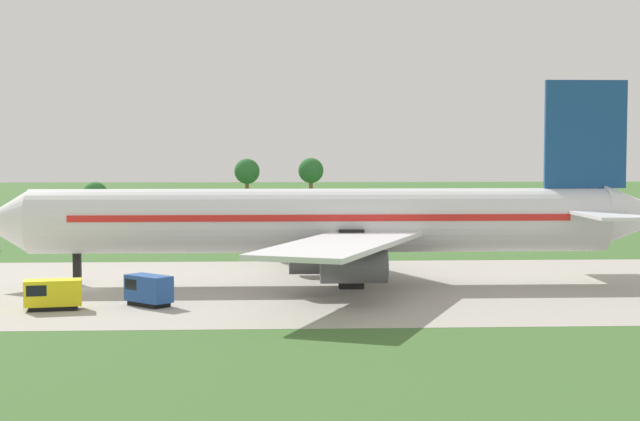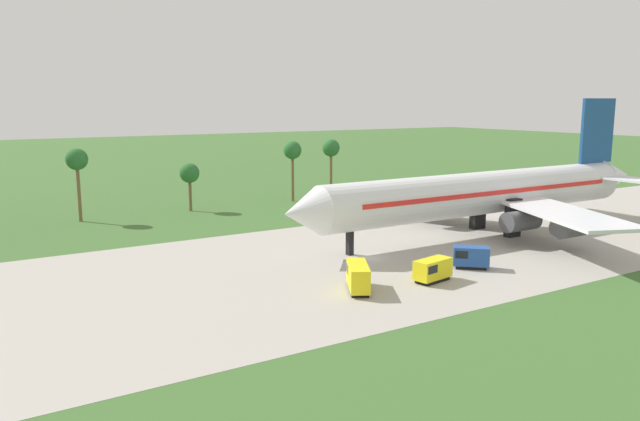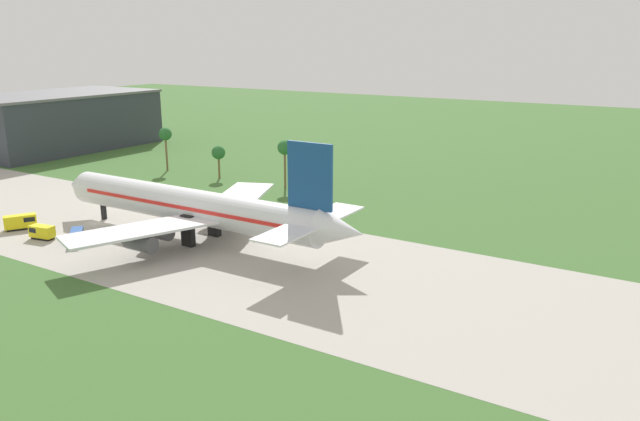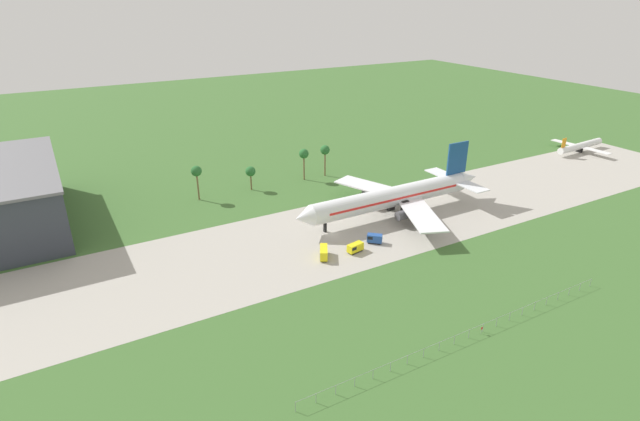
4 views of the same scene
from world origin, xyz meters
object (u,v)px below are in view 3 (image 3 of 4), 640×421
at_px(fuel_truck, 77,236).
at_px(catering_van, 21,222).
at_px(terminal_building, 58,121).
at_px(baggage_tug, 41,232).
at_px(jet_airliner, 196,207).

xyz_separation_m(fuel_truck, catering_van, (-16.59, -0.20, 0.12)).
distance_m(catering_van, terminal_building, 99.71).
relative_size(baggage_tug, fuel_truck, 1.11).
bearing_deg(catering_van, terminal_building, 139.73).
xyz_separation_m(jet_airliner, baggage_tug, (-24.89, -14.91, -4.89)).
height_order(baggage_tug, catering_van, catering_van).
distance_m(fuel_truck, terminal_building, 112.74).
xyz_separation_m(jet_airliner, catering_van, (-33.73, -13.21, -4.73)).
bearing_deg(jet_airliner, catering_van, -158.62).
bearing_deg(jet_airliner, baggage_tug, -149.07).
height_order(fuel_truck, terminal_building, terminal_building).
distance_m(jet_airliner, fuel_truck, 22.05).
bearing_deg(fuel_truck, baggage_tug, -166.18).
bearing_deg(jet_airliner, fuel_truck, -142.80).
distance_m(baggage_tug, catering_van, 9.01).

